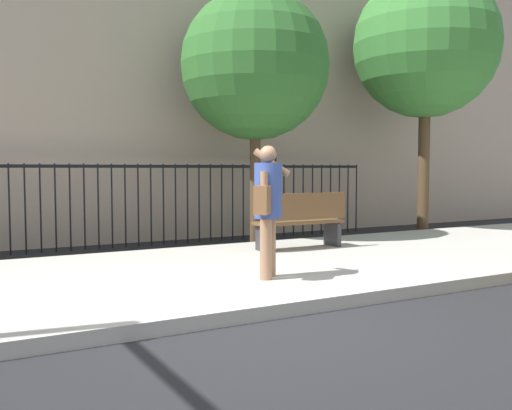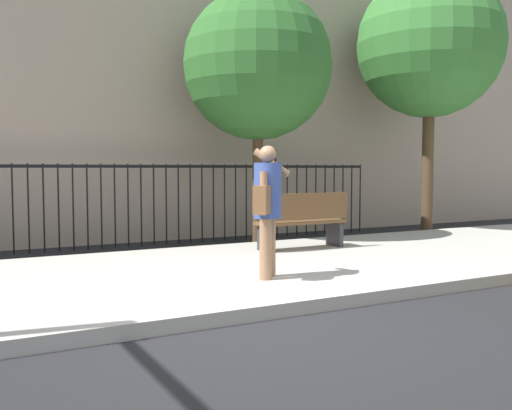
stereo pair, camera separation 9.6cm
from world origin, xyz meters
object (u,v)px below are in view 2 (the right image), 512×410
(street_bench, at_px, (304,220))
(street_tree_near, at_px, (258,66))
(pedestrian_on_phone, at_px, (267,202))
(street_tree_mid, at_px, (430,45))

(street_bench, distance_m, street_tree_near, 3.33)
(pedestrian_on_phone, distance_m, street_tree_near, 4.79)
(street_bench, xyz_separation_m, street_tree_near, (0.08, 1.75, 2.83))
(street_bench, distance_m, street_tree_mid, 5.78)
(pedestrian_on_phone, height_order, street_tree_near, street_tree_near)
(street_bench, bearing_deg, street_tree_near, 87.32)
(street_bench, height_order, street_tree_mid, street_tree_mid)
(pedestrian_on_phone, xyz_separation_m, street_tree_near, (1.91, 3.70, 2.38))
(pedestrian_on_phone, distance_m, street_bench, 2.70)
(street_tree_near, bearing_deg, street_bench, -92.68)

